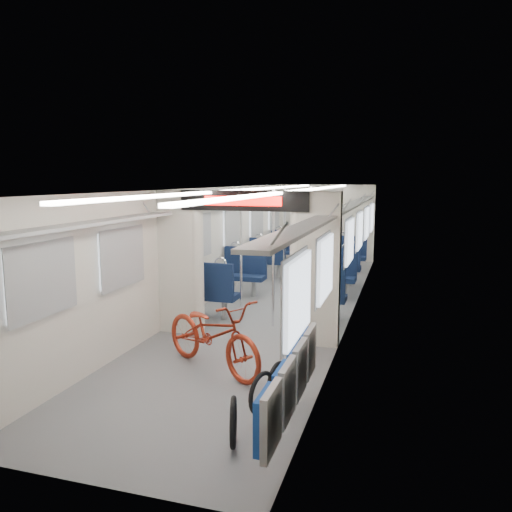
# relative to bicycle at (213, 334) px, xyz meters

# --- Properties ---
(carriage) EXTENTS (12.00, 12.02, 2.31)m
(carriage) POSITION_rel_bicycle_xyz_m (0.00, 3.12, 1.01)
(carriage) COLOR #515456
(carriage) RESTS_ON ground
(bicycle) EXTENTS (1.93, 1.50, 0.98)m
(bicycle) POSITION_rel_bicycle_xyz_m (0.00, 0.00, 0.00)
(bicycle) COLOR maroon
(bicycle) RESTS_ON ground
(flip_bench) EXTENTS (0.12, 2.12, 0.54)m
(flip_bench) POSITION_rel_bicycle_xyz_m (1.35, -1.38, 0.09)
(flip_bench) COLOR gray
(flip_bench) RESTS_ON carriage
(bike_hoop_a) EXTENTS (0.18, 0.48, 0.49)m
(bike_hoop_a) POSITION_rel_bicycle_xyz_m (0.88, -1.72, -0.27)
(bike_hoop_a) COLOR black
(bike_hoop_a) RESTS_ON ground
(bike_hoop_b) EXTENTS (0.19, 0.47, 0.48)m
(bike_hoop_b) POSITION_rel_bicycle_xyz_m (0.96, -1.02, -0.27)
(bike_hoop_b) COLOR black
(bike_hoop_b) RESTS_ON ground
(bike_hoop_c) EXTENTS (0.16, 0.44, 0.44)m
(bike_hoop_c) POSITION_rel_bicycle_xyz_m (1.02, -0.60, -0.29)
(bike_hoop_c) COLOR black
(bike_hoop_c) RESTS_ON ground
(seat_bay_near_left) EXTENTS (0.94, 2.23, 1.15)m
(seat_bay_near_left) POSITION_rel_bicycle_xyz_m (-0.93, 3.21, 0.08)
(seat_bay_near_left) COLOR black
(seat_bay_near_left) RESTS_ON ground
(seat_bay_near_right) EXTENTS (0.93, 2.18, 1.13)m
(seat_bay_near_right) POSITION_rel_bicycle_xyz_m (0.94, 3.62, 0.07)
(seat_bay_near_right) COLOR black
(seat_bay_near_right) RESTS_ON ground
(seat_bay_far_left) EXTENTS (0.93, 2.17, 1.13)m
(seat_bay_far_left) POSITION_rel_bicycle_xyz_m (-0.93, 7.10, 0.07)
(seat_bay_far_left) COLOR black
(seat_bay_far_left) RESTS_ON ground
(seat_bay_far_right) EXTENTS (0.89, 1.98, 1.07)m
(seat_bay_far_right) POSITION_rel_bicycle_xyz_m (0.94, 6.63, 0.04)
(seat_bay_far_right) COLOR black
(seat_bay_far_right) RESTS_ON ground
(stanchion_near_left) EXTENTS (0.04, 0.04, 2.30)m
(stanchion_near_left) POSITION_rel_bicycle_xyz_m (-0.37, 2.28, 0.66)
(stanchion_near_left) COLOR silver
(stanchion_near_left) RESTS_ON ground
(stanchion_near_right) EXTENTS (0.04, 0.04, 2.30)m
(stanchion_near_right) POSITION_rel_bicycle_xyz_m (0.25, 2.11, 0.66)
(stanchion_near_right) COLOR silver
(stanchion_near_right) RESTS_ON ground
(stanchion_far_left) EXTENTS (0.05, 0.05, 2.30)m
(stanchion_far_left) POSITION_rel_bicycle_xyz_m (-0.30, 5.19, 0.66)
(stanchion_far_left) COLOR silver
(stanchion_far_left) RESTS_ON ground
(stanchion_far_right) EXTENTS (0.05, 0.05, 2.30)m
(stanchion_far_right) POSITION_rel_bicycle_xyz_m (0.30, 5.15, 0.66)
(stanchion_far_right) COLOR silver
(stanchion_far_right) RESTS_ON ground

